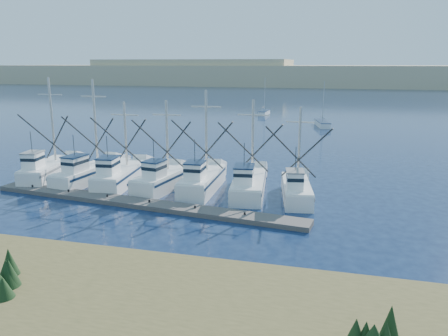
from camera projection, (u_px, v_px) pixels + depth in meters
The scene contains 7 objects.
ground at pixel (250, 251), 26.59m from camera, with size 500.00×500.00×0.00m, color #0C1835.
shore_bank at pixel (25, 308), 18.92m from camera, with size 40.00×10.00×1.60m, color #4C422D.
floating_dock at pixel (139, 203), 35.05m from camera, with size 27.77×1.85×0.37m, color #57524E.
dune_ridge at pixel (329, 75), 223.16m from camera, with size 360.00×60.00×10.00m, color tan.
trawler_fleet at pixel (157, 178), 39.71m from camera, with size 27.61×9.28×9.81m.
sailboat_near at pixel (322, 124), 78.77m from camera, with size 3.21×7.07×8.10m.
sailboat_far at pixel (264, 113), 96.48m from camera, with size 1.76×6.17×8.10m.
Camera 1 is at (4.58, -24.30, 11.13)m, focal length 35.00 mm.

